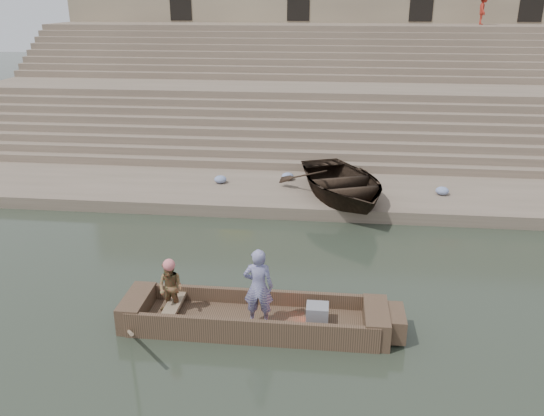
% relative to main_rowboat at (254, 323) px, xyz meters
% --- Properties ---
extents(ground, '(120.00, 120.00, 0.00)m').
position_rel_main_rowboat_xyz_m(ground, '(1.26, 0.13, -0.11)').
color(ground, '#273024').
rests_on(ground, ground).
extents(lower_landing, '(32.00, 4.00, 0.40)m').
position_rel_main_rowboat_xyz_m(lower_landing, '(1.26, 8.13, 0.09)').
color(lower_landing, '#83705D').
rests_on(lower_landing, ground).
extents(mid_landing, '(32.00, 3.00, 2.80)m').
position_rel_main_rowboat_xyz_m(mid_landing, '(1.26, 15.63, 1.29)').
color(mid_landing, '#83705D').
rests_on(mid_landing, ground).
extents(upper_landing, '(32.00, 3.00, 5.20)m').
position_rel_main_rowboat_xyz_m(upper_landing, '(1.26, 22.63, 2.49)').
color(upper_landing, '#83705D').
rests_on(upper_landing, ground).
extents(ghat_steps, '(32.00, 11.00, 5.20)m').
position_rel_main_rowboat_xyz_m(ghat_steps, '(1.26, 17.33, 1.69)').
color(ghat_steps, '#83705D').
rests_on(ghat_steps, ground).
extents(building_wall, '(32.00, 5.07, 11.20)m').
position_rel_main_rowboat_xyz_m(building_wall, '(1.26, 26.63, 5.49)').
color(building_wall, tan).
rests_on(building_wall, ground).
extents(main_rowboat, '(5.00, 1.30, 0.22)m').
position_rel_main_rowboat_xyz_m(main_rowboat, '(0.00, 0.00, 0.00)').
color(main_rowboat, brown).
rests_on(main_rowboat, ground).
extents(rowboat_trim, '(6.04, 2.63, 1.88)m').
position_rel_main_rowboat_xyz_m(rowboat_trim, '(0.21, -0.01, 0.20)').
color(rowboat_trim, brown).
rests_on(rowboat_trim, ground).
extents(standing_man, '(0.62, 0.41, 1.68)m').
position_rel_main_rowboat_xyz_m(standing_man, '(0.12, -0.15, 0.95)').
color(standing_man, navy).
rests_on(standing_man, main_rowboat).
extents(rowing_man, '(0.70, 0.61, 1.21)m').
position_rel_main_rowboat_xyz_m(rowing_man, '(-1.78, 0.03, 0.71)').
color(rowing_man, '#267436').
rests_on(rowing_man, main_rowboat).
extents(television, '(0.46, 0.42, 0.40)m').
position_rel_main_rowboat_xyz_m(television, '(1.32, 0.00, 0.31)').
color(television, gray).
rests_on(television, main_rowboat).
extents(beached_rowboat, '(4.94, 5.74, 1.00)m').
position_rel_main_rowboat_xyz_m(beached_rowboat, '(1.88, 7.39, 0.79)').
color(beached_rowboat, '#2D2116').
rests_on(beached_rowboat, lower_landing).
extents(pedestrian, '(0.73, 1.09, 1.56)m').
position_rel_main_rowboat_xyz_m(pedestrian, '(9.38, 22.82, 5.87)').
color(pedestrian, maroon).
rests_on(pedestrian, upper_landing).
extents(cloth_bundles, '(14.01, 2.48, 0.26)m').
position_rel_main_rowboat_xyz_m(cloth_bundles, '(4.99, 8.42, 0.42)').
color(cloth_bundles, '#3F5999').
rests_on(cloth_bundles, lower_landing).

